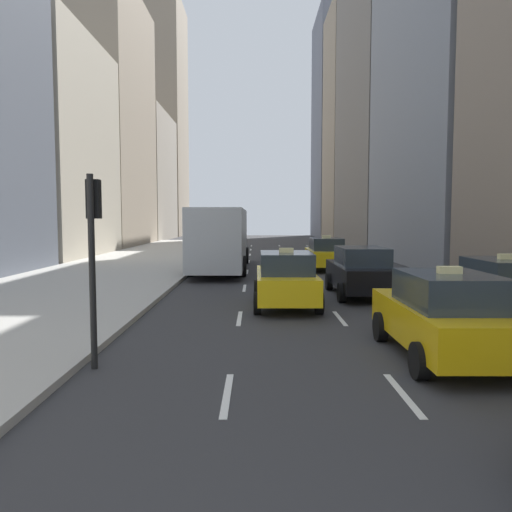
{
  "coord_description": "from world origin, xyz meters",
  "views": [
    {
      "loc": [
        0.26,
        0.27,
        2.81
      ],
      "look_at": [
        0.2,
        14.01,
        1.75
      ],
      "focal_mm": 35.0,
      "sensor_mm": 36.0,
      "label": 1
    }
  ],
  "objects_px": {
    "city_bus": "(224,237)",
    "taxi_lead": "(447,315)",
    "taxi_fourth": "(505,291)",
    "sedan_silver_behind": "(363,271)",
    "taxi_third": "(328,254)",
    "traffic_light_pole": "(96,239)",
    "taxi_second": "(288,279)"
  },
  "relations": [
    {
      "from": "city_bus",
      "to": "sedan_silver_behind",
      "type": "bearing_deg",
      "value": -58.51
    },
    {
      "from": "taxi_second",
      "to": "taxi_fourth",
      "type": "height_order",
      "value": "same"
    },
    {
      "from": "sedan_silver_behind",
      "to": "city_bus",
      "type": "distance_m",
      "value": 10.78
    },
    {
      "from": "city_bus",
      "to": "taxi_lead",
      "type": "bearing_deg",
      "value": -71.86
    },
    {
      "from": "taxi_second",
      "to": "taxi_fourth",
      "type": "distance_m",
      "value": 6.14
    },
    {
      "from": "taxi_fourth",
      "to": "sedan_silver_behind",
      "type": "relative_size",
      "value": 0.96
    },
    {
      "from": "sedan_silver_behind",
      "to": "taxi_third",
      "type": "bearing_deg",
      "value": 90.0
    },
    {
      "from": "taxi_lead",
      "to": "taxi_second",
      "type": "distance_m",
      "value": 6.49
    },
    {
      "from": "taxi_second",
      "to": "city_bus",
      "type": "distance_m",
      "value": 11.66
    },
    {
      "from": "taxi_fourth",
      "to": "traffic_light_pole",
      "type": "xyz_separation_m",
      "value": [
        -9.55,
        -3.91,
        1.53
      ]
    },
    {
      "from": "taxi_second",
      "to": "taxi_third",
      "type": "relative_size",
      "value": 1.0
    },
    {
      "from": "taxi_second",
      "to": "taxi_third",
      "type": "height_order",
      "value": "same"
    },
    {
      "from": "taxi_fourth",
      "to": "traffic_light_pole",
      "type": "bearing_deg",
      "value": -157.72
    },
    {
      "from": "taxi_third",
      "to": "sedan_silver_behind",
      "type": "bearing_deg",
      "value": -90.0
    },
    {
      "from": "sedan_silver_behind",
      "to": "taxi_lead",
      "type": "bearing_deg",
      "value": -90.0
    },
    {
      "from": "city_bus",
      "to": "traffic_light_pole",
      "type": "bearing_deg",
      "value": -93.68
    },
    {
      "from": "taxi_third",
      "to": "city_bus",
      "type": "relative_size",
      "value": 0.38
    },
    {
      "from": "taxi_second",
      "to": "taxi_third",
      "type": "xyz_separation_m",
      "value": [
        2.8,
        11.05,
        0.0
      ]
    },
    {
      "from": "taxi_lead",
      "to": "traffic_light_pole",
      "type": "bearing_deg",
      "value": -175.16
    },
    {
      "from": "taxi_lead",
      "to": "city_bus",
      "type": "distance_m",
      "value": 18.05
    },
    {
      "from": "sedan_silver_behind",
      "to": "taxi_second",
      "type": "bearing_deg",
      "value": -142.91
    },
    {
      "from": "sedan_silver_behind",
      "to": "traffic_light_pole",
      "type": "distance_m",
      "value": 10.99
    },
    {
      "from": "city_bus",
      "to": "taxi_second",
      "type": "bearing_deg",
      "value": -76.0
    },
    {
      "from": "taxi_lead",
      "to": "taxi_third",
      "type": "height_order",
      "value": "same"
    },
    {
      "from": "taxi_fourth",
      "to": "city_bus",
      "type": "relative_size",
      "value": 0.38
    },
    {
      "from": "taxi_third",
      "to": "sedan_silver_behind",
      "type": "height_order",
      "value": "taxi_third"
    },
    {
      "from": "taxi_lead",
      "to": "city_bus",
      "type": "xyz_separation_m",
      "value": [
        -5.61,
        17.13,
        0.91
      ]
    },
    {
      "from": "taxi_lead",
      "to": "sedan_silver_behind",
      "type": "relative_size",
      "value": 0.96
    },
    {
      "from": "taxi_fourth",
      "to": "traffic_light_pole",
      "type": "distance_m",
      "value": 10.43
    },
    {
      "from": "taxi_third",
      "to": "sedan_silver_behind",
      "type": "distance_m",
      "value": 8.94
    },
    {
      "from": "taxi_lead",
      "to": "taxi_fourth",
      "type": "bearing_deg",
      "value": 50.04
    },
    {
      "from": "taxi_lead",
      "to": "sedan_silver_behind",
      "type": "bearing_deg",
      "value": 90.0
    }
  ]
}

